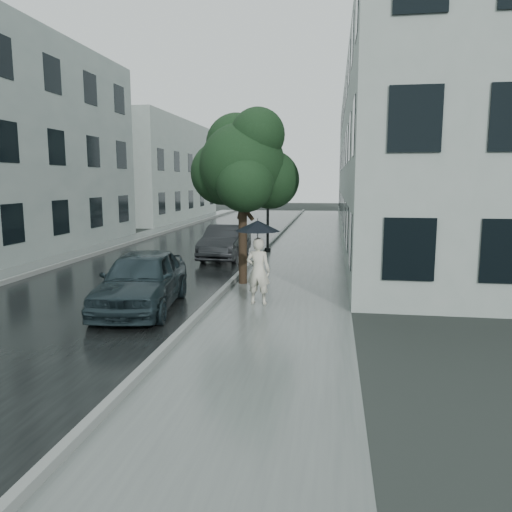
% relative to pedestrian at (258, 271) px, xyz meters
% --- Properties ---
extents(ground, '(120.00, 120.00, 0.00)m').
position_rel_pedestrian_xyz_m(ground, '(0.39, -2.00, -0.88)').
color(ground, black).
rests_on(ground, ground).
extents(sidewalk, '(3.50, 60.00, 0.01)m').
position_rel_pedestrian_xyz_m(sidewalk, '(0.64, 10.00, -0.88)').
color(sidewalk, slate).
rests_on(sidewalk, ground).
extents(kerb_near, '(0.15, 60.00, 0.15)m').
position_rel_pedestrian_xyz_m(kerb_near, '(-1.19, 10.00, -0.81)').
color(kerb_near, slate).
rests_on(kerb_near, ground).
extents(asphalt_road, '(6.85, 60.00, 0.00)m').
position_rel_pedestrian_xyz_m(asphalt_road, '(-4.69, 10.00, -0.88)').
color(asphalt_road, black).
rests_on(asphalt_road, ground).
extents(kerb_far, '(0.15, 60.00, 0.15)m').
position_rel_pedestrian_xyz_m(kerb_far, '(-8.19, 10.00, -0.81)').
color(kerb_far, slate).
rests_on(kerb_far, ground).
extents(sidewalk_far, '(1.70, 60.00, 0.01)m').
position_rel_pedestrian_xyz_m(sidewalk_far, '(-9.11, 10.00, -0.88)').
color(sidewalk_far, '#4C5451').
rests_on(sidewalk_far, ground).
extents(building_near, '(7.02, 36.00, 9.00)m').
position_rel_pedestrian_xyz_m(building_near, '(5.86, 17.50, 3.62)').
color(building_near, '#909E98').
rests_on(building_near, ground).
extents(building_far_b, '(7.02, 18.00, 8.00)m').
position_rel_pedestrian_xyz_m(building_far_b, '(-13.38, 28.00, 3.12)').
color(building_far_b, '#909E98').
rests_on(building_far_b, ground).
extents(pedestrian, '(0.68, 0.49, 1.75)m').
position_rel_pedestrian_xyz_m(pedestrian, '(0.00, 0.00, 0.00)').
color(pedestrian, beige).
rests_on(pedestrian, sidewalk).
extents(umbrella, '(1.46, 1.46, 1.31)m').
position_rel_pedestrian_xyz_m(umbrella, '(-0.02, 0.01, 1.18)').
color(umbrella, black).
rests_on(umbrella, ground).
extents(street_tree, '(3.42, 3.11, 5.35)m').
position_rel_pedestrian_xyz_m(street_tree, '(-0.86, 2.62, 2.79)').
color(street_tree, '#332619').
rests_on(street_tree, ground).
extents(lamp_post, '(0.82, 0.46, 5.38)m').
position_rel_pedestrian_xyz_m(lamp_post, '(-1.13, 9.38, 2.19)').
color(lamp_post, black).
rests_on(lamp_post, ground).
extents(car_near, '(2.27, 4.55, 1.49)m').
position_rel_pedestrian_xyz_m(car_near, '(-2.81, -0.94, -0.13)').
color(car_near, '#1B292E').
rests_on(car_near, ground).
extents(car_far, '(1.48, 4.17, 1.37)m').
position_rel_pedestrian_xyz_m(car_far, '(-2.49, 7.39, -0.19)').
color(car_far, '#26282C').
rests_on(car_far, ground).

